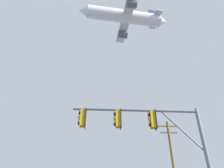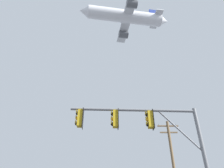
% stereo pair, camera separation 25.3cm
% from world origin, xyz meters
% --- Properties ---
extents(signal_pole_near, '(6.68, 0.59, 6.57)m').
position_xyz_m(signal_pole_near, '(2.42, 6.86, 5.10)').
color(signal_pole_near, slate).
rests_on(signal_pole_near, ground).
extents(airplane, '(25.68, 19.84, 6.99)m').
position_xyz_m(airplane, '(4.53, 37.70, 50.36)').
color(airplane, white).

